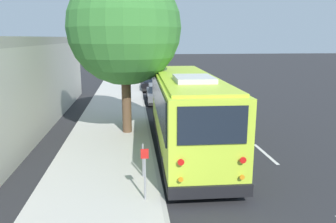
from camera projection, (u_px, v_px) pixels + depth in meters
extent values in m
plane|color=#28282B|center=(183.00, 140.00, 15.12)|extent=(160.00, 160.00, 0.00)
cube|color=beige|center=(108.00, 141.00, 14.73)|extent=(80.00, 3.73, 0.15)
cube|color=#AAA69D|center=(151.00, 140.00, 14.94)|extent=(80.00, 0.14, 0.15)
cube|color=#BCDB38|center=(186.00, 111.00, 13.66)|extent=(9.88, 2.60, 2.77)
cube|color=black|center=(186.00, 139.00, 13.93)|extent=(9.93, 2.65, 0.28)
cube|color=black|center=(186.00, 97.00, 13.52)|extent=(9.08, 2.67, 1.32)
cube|color=black|center=(174.00, 81.00, 18.32)|extent=(0.08, 2.07, 1.39)
cube|color=black|center=(213.00, 125.00, 8.70)|extent=(0.08, 1.90, 1.06)
cube|color=black|center=(174.00, 70.00, 18.18)|extent=(0.08, 1.71, 0.22)
cube|color=#BCDB38|center=(187.00, 77.00, 13.34)|extent=(9.28, 2.37, 0.10)
cube|color=silver|center=(194.00, 79.00, 11.61)|extent=(1.84, 1.39, 0.20)
cube|color=black|center=(174.00, 112.00, 18.75)|extent=(0.16, 2.39, 0.36)
cube|color=black|center=(211.00, 192.00, 9.10)|extent=(0.16, 2.39, 0.36)
cylinder|color=red|center=(181.00, 162.00, 8.77)|extent=(0.03, 0.18, 0.18)
cylinder|color=orange|center=(181.00, 180.00, 8.88)|extent=(0.03, 0.14, 0.14)
cylinder|color=red|center=(243.00, 160.00, 8.92)|extent=(0.03, 0.18, 0.18)
cylinder|color=orange|center=(242.00, 177.00, 9.03)|extent=(0.03, 0.14, 0.14)
cube|color=white|center=(160.00, 110.00, 18.69)|extent=(0.05, 0.32, 0.18)
cube|color=white|center=(187.00, 109.00, 18.83)|extent=(0.05, 0.32, 0.18)
cube|color=black|center=(150.00, 77.00, 17.83)|extent=(0.06, 0.10, 0.24)
cylinder|color=black|center=(158.00, 121.00, 16.65)|extent=(0.97, 0.32, 0.97)
cylinder|color=slate|center=(158.00, 121.00, 16.65)|extent=(0.44, 0.33, 0.43)
cylinder|color=black|center=(198.00, 120.00, 16.83)|extent=(0.97, 0.32, 0.97)
cylinder|color=slate|center=(198.00, 120.00, 16.83)|extent=(0.44, 0.33, 0.43)
cylinder|color=black|center=(167.00, 162.00, 11.15)|extent=(0.97, 0.32, 0.97)
cylinder|color=slate|center=(167.00, 162.00, 11.15)|extent=(0.44, 0.33, 0.43)
cylinder|color=black|center=(227.00, 161.00, 11.32)|extent=(0.97, 0.32, 0.97)
cylinder|color=slate|center=(227.00, 161.00, 11.32)|extent=(0.44, 0.33, 0.43)
cube|color=slate|center=(159.00, 95.00, 24.03)|extent=(4.33, 1.85, 0.65)
cube|color=black|center=(159.00, 88.00, 23.80)|extent=(2.07, 1.56, 0.48)
cube|color=slate|center=(159.00, 85.00, 23.74)|extent=(1.99, 1.52, 0.05)
cube|color=black|center=(158.00, 93.00, 26.19)|extent=(0.12, 1.69, 0.20)
cube|color=black|center=(161.00, 104.00, 21.97)|extent=(0.12, 1.69, 0.20)
cylinder|color=black|center=(148.00, 95.00, 25.32)|extent=(0.67, 0.22, 0.67)
cylinder|color=slate|center=(148.00, 95.00, 25.32)|extent=(0.31, 0.23, 0.30)
cylinder|color=black|center=(168.00, 94.00, 25.45)|extent=(0.67, 0.22, 0.67)
cylinder|color=slate|center=(168.00, 94.00, 25.45)|extent=(0.31, 0.23, 0.30)
cylinder|color=black|center=(149.00, 101.00, 22.68)|extent=(0.67, 0.22, 0.67)
cylinder|color=slate|center=(149.00, 101.00, 22.68)|extent=(0.31, 0.23, 0.30)
cylinder|color=black|center=(172.00, 101.00, 22.82)|extent=(0.67, 0.22, 0.67)
cylinder|color=slate|center=(172.00, 101.00, 22.82)|extent=(0.31, 0.23, 0.30)
cube|color=black|center=(152.00, 84.00, 29.97)|extent=(4.42, 1.99, 0.63)
cube|color=black|center=(152.00, 78.00, 29.74)|extent=(2.14, 1.59, 0.48)
cube|color=black|center=(152.00, 76.00, 29.69)|extent=(2.06, 1.55, 0.05)
cube|color=black|center=(152.00, 83.00, 32.15)|extent=(0.20, 1.63, 0.20)
cube|color=black|center=(152.00, 90.00, 27.90)|extent=(0.20, 1.63, 0.20)
cylinder|color=black|center=(144.00, 84.00, 31.31)|extent=(0.65, 0.25, 0.63)
cylinder|color=slate|center=(144.00, 84.00, 31.31)|extent=(0.30, 0.24, 0.29)
cylinder|color=black|center=(160.00, 84.00, 31.36)|extent=(0.65, 0.25, 0.63)
cylinder|color=slate|center=(160.00, 84.00, 31.36)|extent=(0.30, 0.24, 0.29)
cylinder|color=black|center=(143.00, 88.00, 28.65)|extent=(0.65, 0.25, 0.63)
cylinder|color=slate|center=(143.00, 88.00, 28.65)|extent=(0.30, 0.24, 0.29)
cylinder|color=black|center=(161.00, 88.00, 28.71)|extent=(0.65, 0.25, 0.63)
cylinder|color=slate|center=(161.00, 88.00, 28.71)|extent=(0.30, 0.24, 0.29)
cube|color=#19234C|center=(148.00, 76.00, 36.67)|extent=(4.43, 2.00, 0.63)
cube|color=black|center=(148.00, 71.00, 36.44)|extent=(2.15, 1.61, 0.48)
cube|color=#19234C|center=(148.00, 69.00, 36.38)|extent=(2.06, 1.56, 0.05)
cube|color=black|center=(146.00, 75.00, 38.81)|extent=(0.20, 1.64, 0.20)
cube|color=black|center=(151.00, 80.00, 34.62)|extent=(0.20, 1.64, 0.20)
cylinder|color=black|center=(140.00, 76.00, 37.87)|extent=(0.65, 0.25, 0.63)
cylinder|color=slate|center=(140.00, 76.00, 37.87)|extent=(0.30, 0.24, 0.29)
cylinder|color=black|center=(153.00, 75.00, 38.15)|extent=(0.65, 0.25, 0.63)
cylinder|color=slate|center=(153.00, 75.00, 38.15)|extent=(0.30, 0.24, 0.29)
cylinder|color=black|center=(143.00, 79.00, 35.26)|extent=(0.65, 0.25, 0.63)
cylinder|color=slate|center=(143.00, 79.00, 35.26)|extent=(0.30, 0.24, 0.29)
cylinder|color=black|center=(157.00, 78.00, 35.53)|extent=(0.65, 0.25, 0.63)
cylinder|color=slate|center=(157.00, 78.00, 35.53)|extent=(0.30, 0.24, 0.29)
cylinder|color=brown|center=(127.00, 101.00, 15.64)|extent=(0.44, 0.44, 3.10)
sphere|color=#387A33|center=(124.00, 28.00, 14.90)|extent=(5.21, 5.21, 5.21)
cylinder|color=gray|center=(145.00, 179.00, 9.18)|extent=(0.06, 0.06, 1.23)
cube|color=red|center=(145.00, 154.00, 9.01)|extent=(0.02, 0.22, 0.28)
cylinder|color=gray|center=(143.00, 160.00, 10.71)|extent=(0.06, 0.06, 1.13)
cube|color=#A9A497|center=(40.00, 41.00, 15.95)|extent=(22.24, 0.30, 0.40)
cube|color=silver|center=(265.00, 154.00, 13.38)|extent=(2.40, 0.14, 0.01)
cube|color=silver|center=(225.00, 118.00, 19.19)|extent=(2.40, 0.14, 0.01)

